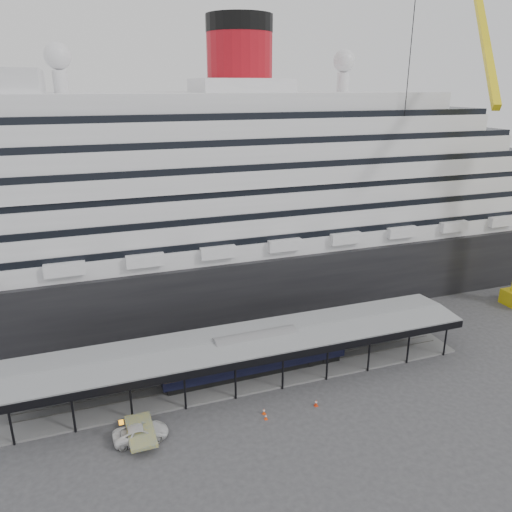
{
  "coord_description": "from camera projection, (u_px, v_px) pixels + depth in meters",
  "views": [
    {
      "loc": [
        -17.02,
        -45.68,
        33.91
      ],
      "look_at": [
        2.1,
        8.0,
        14.37
      ],
      "focal_mm": 35.0,
      "sensor_mm": 36.0,
      "label": 1
    }
  ],
  "objects": [
    {
      "name": "traffic_cone_left",
      "position": [
        264.0,
        411.0,
        54.19
      ],
      "size": [
        0.48,
        0.48,
        0.72
      ],
      "rotation": [
        0.0,
        0.0,
        0.4
      ],
      "color": "#DC420C",
      "rests_on": "ground"
    },
    {
      "name": "pullman_carriage",
      "position": [
        255.0,
        354.0,
        60.97
      ],
      "size": [
        23.37,
        3.39,
        22.9
      ],
      "rotation": [
        0.0,
        0.0,
        0.02
      ],
      "color": "black",
      "rests_on": "ground"
    },
    {
      "name": "traffic_cone_right",
      "position": [
        316.0,
        403.0,
        55.55
      ],
      "size": [
        0.43,
        0.43,
        0.81
      ],
      "rotation": [
        0.0,
        0.0,
        -0.02
      ],
      "color": "red",
      "rests_on": "ground"
    },
    {
      "name": "port_truck",
      "position": [
        141.0,
        433.0,
        50.2
      ],
      "size": [
        5.53,
        2.62,
        1.53
      ],
      "primitive_type": "imported",
      "rotation": [
        0.0,
        0.0,
        1.59
      ],
      "color": "silver",
      "rests_on": "ground"
    },
    {
      "name": "cruise_ship",
      "position": [
        194.0,
        188.0,
        79.69
      ],
      "size": [
        130.0,
        30.0,
        43.9
      ],
      "color": "black",
      "rests_on": "ground"
    },
    {
      "name": "ground",
      "position": [
        262.0,
        398.0,
        57.11
      ],
      "size": [
        200.0,
        200.0,
        0.0
      ],
      "primitive_type": "plane",
      "color": "#37373A",
      "rests_on": "ground"
    },
    {
      "name": "traffic_cone_mid",
      "position": [
        266.0,
        417.0,
        53.33
      ],
      "size": [
        0.35,
        0.35,
        0.66
      ],
      "rotation": [
        0.0,
        0.0,
        0.03
      ],
      "color": "#EA3F0D",
      "rests_on": "ground"
    },
    {
      "name": "platform_canopy",
      "position": [
        248.0,
        358.0,
        60.8
      ],
      "size": [
        56.0,
        9.18,
        5.3
      ],
      "color": "slate",
      "rests_on": "ground"
    }
  ]
}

